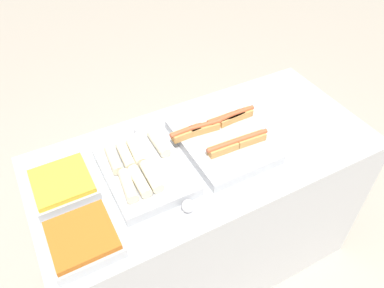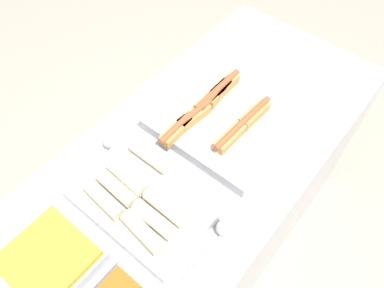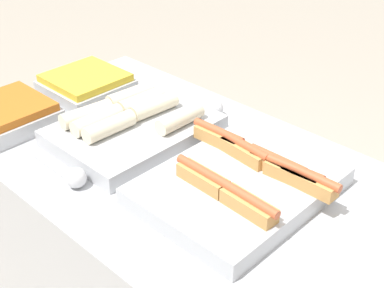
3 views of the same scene
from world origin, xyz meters
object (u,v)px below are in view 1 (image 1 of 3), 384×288
(tray_hotdogs, at_px, (222,139))
(serving_spoon_far, at_px, (137,131))
(tray_wraps, at_px, (143,169))
(tray_side_front, at_px, (83,239))
(tray_side_back, at_px, (63,185))
(serving_spoon_near, at_px, (186,207))

(tray_hotdogs, distance_m, serving_spoon_far, 0.42)
(tray_wraps, height_order, tray_side_front, tray_wraps)
(tray_side_front, relative_size, tray_side_back, 1.00)
(tray_hotdogs, height_order, tray_wraps, tray_hotdogs)
(tray_hotdogs, bearing_deg, tray_wraps, -179.33)
(tray_side_front, bearing_deg, tray_wraps, 33.77)
(tray_hotdogs, bearing_deg, tray_side_back, 174.59)
(serving_spoon_near, height_order, serving_spoon_far, same)
(serving_spoon_near, xyz_separation_m, serving_spoon_far, (0.00, 0.53, -0.00))
(serving_spoon_near, distance_m, serving_spoon_far, 0.53)
(tray_side_back, height_order, serving_spoon_far, tray_side_back)
(tray_hotdogs, bearing_deg, serving_spoon_far, 142.42)
(tray_wraps, distance_m, tray_side_front, 0.40)
(tray_side_back, xyz_separation_m, serving_spoon_near, (0.40, -0.34, -0.01))
(tray_side_front, relative_size, serving_spoon_near, 1.06)
(tray_hotdogs, height_order, tray_side_back, tray_hotdogs)
(tray_hotdogs, bearing_deg, tray_side_front, -163.05)
(tray_wraps, relative_size, tray_side_back, 1.80)
(tray_hotdogs, relative_size, tray_side_front, 1.91)
(tray_hotdogs, distance_m, tray_side_front, 0.77)
(tray_side_back, relative_size, serving_spoon_far, 1.01)
(tray_side_back, distance_m, serving_spoon_near, 0.53)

